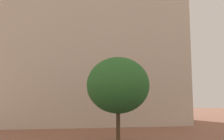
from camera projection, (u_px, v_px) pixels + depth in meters
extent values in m
cube|color=beige|center=(84.00, 53.00, 34.86)|extent=(25.54, 15.43, 19.88)
cube|color=beige|center=(67.00, 16.00, 35.11)|extent=(5.10, 5.10, 30.80)
cylinder|color=beige|center=(174.00, 34.00, 30.63)|extent=(2.80, 2.80, 23.05)
cylinder|color=#4C3823|center=(118.00, 128.00, 17.08)|extent=(0.29, 0.29, 2.45)
ellipsoid|color=#2D6B2D|center=(118.00, 85.00, 17.43)|extent=(4.60, 4.60, 4.14)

